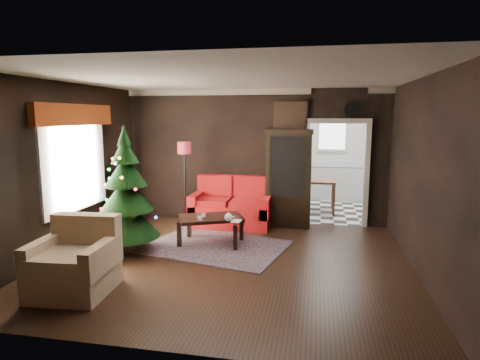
% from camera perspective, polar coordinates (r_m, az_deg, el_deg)
% --- Properties ---
extents(floor, '(5.50, 5.50, 0.00)m').
position_cam_1_polar(floor, '(6.42, -1.54, -11.46)').
color(floor, black).
rests_on(floor, ground).
extents(ceiling, '(5.50, 5.50, 0.00)m').
position_cam_1_polar(ceiling, '(6.04, -1.66, 14.29)').
color(ceiling, white).
rests_on(ceiling, ground).
extents(wall_back, '(5.50, 0.00, 5.50)m').
position_cam_1_polar(wall_back, '(8.51, 2.03, 3.33)').
color(wall_back, black).
rests_on(wall_back, ground).
extents(wall_front, '(5.50, 0.00, 5.50)m').
position_cam_1_polar(wall_front, '(3.71, -9.94, -4.34)').
color(wall_front, black).
rests_on(wall_front, ground).
extents(wall_left, '(0.00, 5.50, 5.50)m').
position_cam_1_polar(wall_left, '(7.18, -23.57, 1.51)').
color(wall_left, black).
rests_on(wall_left, ground).
extents(wall_right, '(0.00, 5.50, 5.50)m').
position_cam_1_polar(wall_right, '(6.11, 24.49, 0.24)').
color(wall_right, black).
rests_on(wall_right, ground).
extents(doorway, '(1.10, 0.10, 2.10)m').
position_cam_1_polar(doorway, '(8.47, 13.46, 0.67)').
color(doorway, beige).
rests_on(doorway, ground).
extents(left_window, '(0.05, 1.60, 1.40)m').
position_cam_1_polar(left_window, '(7.32, -22.46, 2.10)').
color(left_window, white).
rests_on(left_window, wall_left).
extents(valance, '(0.12, 2.10, 0.35)m').
position_cam_1_polar(valance, '(7.23, -22.32, 8.56)').
color(valance, maroon).
rests_on(valance, wall_left).
extents(kitchen_floor, '(3.00, 3.00, 0.00)m').
position_cam_1_polar(kitchen_floor, '(10.13, 12.88, -3.98)').
color(kitchen_floor, white).
rests_on(kitchen_floor, ground).
extents(kitchen_window, '(0.70, 0.06, 0.70)m').
position_cam_1_polar(kitchen_window, '(11.34, 12.94, 6.07)').
color(kitchen_window, white).
rests_on(kitchen_window, ground).
extents(rug, '(2.66, 2.19, 0.01)m').
position_cam_1_polar(rug, '(7.10, -3.50, -9.38)').
color(rug, '#42343B').
rests_on(rug, ground).
extents(loveseat, '(1.70, 0.90, 1.00)m').
position_cam_1_polar(loveseat, '(8.29, -1.22, -3.12)').
color(loveseat, '#890801').
rests_on(loveseat, ground).
extents(curio_cabinet, '(0.90, 0.45, 1.90)m').
position_cam_1_polar(curio_cabinet, '(8.26, 6.91, -0.05)').
color(curio_cabinet, black).
rests_on(curio_cabinet, ground).
extents(floor_lamp, '(0.35, 0.35, 1.81)m').
position_cam_1_polar(floor_lamp, '(8.32, -7.77, -0.84)').
color(floor_lamp, black).
rests_on(floor_lamp, ground).
extents(christmas_tree, '(1.32, 1.32, 1.98)m').
position_cam_1_polar(christmas_tree, '(6.80, -15.79, -1.44)').
color(christmas_tree, black).
rests_on(christmas_tree, ground).
extents(armchair, '(1.01, 1.01, 0.98)m').
position_cam_1_polar(armchair, '(5.63, -22.60, -10.21)').
color(armchair, tan).
rests_on(armchair, ground).
extents(coffee_table, '(1.25, 1.03, 0.49)m').
position_cam_1_polar(coffee_table, '(7.19, -4.11, -7.05)').
color(coffee_table, black).
rests_on(coffee_table, rug).
extents(teapot, '(0.18, 0.18, 0.15)m').
position_cam_1_polar(teapot, '(6.78, -1.65, -5.27)').
color(teapot, white).
rests_on(teapot, coffee_table).
extents(cup_a, '(0.07, 0.07, 0.06)m').
position_cam_1_polar(cup_a, '(7.12, -5.17, -4.98)').
color(cup_a, white).
rests_on(cup_a, coffee_table).
extents(cup_b, '(0.08, 0.08, 0.06)m').
position_cam_1_polar(cup_b, '(6.92, -5.71, -5.40)').
color(cup_b, silver).
rests_on(cup_b, coffee_table).
extents(book, '(0.15, 0.03, 0.21)m').
position_cam_1_polar(book, '(6.77, -1.14, -5.01)').
color(book, tan).
rests_on(book, coffee_table).
extents(wall_clock, '(0.32, 0.32, 0.06)m').
position_cam_1_polar(wall_clock, '(8.35, 15.55, 9.64)').
color(wall_clock, silver).
rests_on(wall_clock, wall_back).
extents(painting, '(0.62, 0.05, 0.52)m').
position_cam_1_polar(painting, '(8.34, 7.17, 9.00)').
color(painting, '#A8793D').
rests_on(painting, wall_back).
extents(kitchen_counter, '(1.80, 0.60, 0.90)m').
position_cam_1_polar(kitchen_counter, '(11.22, 12.75, -0.38)').
color(kitchen_counter, silver).
rests_on(kitchen_counter, ground).
extents(kitchen_table, '(0.70, 0.70, 0.75)m').
position_cam_1_polar(kitchen_table, '(9.75, 11.25, -2.19)').
color(kitchen_table, brown).
rests_on(kitchen_table, ground).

